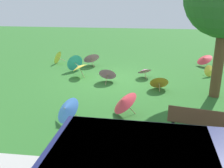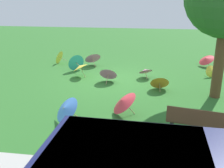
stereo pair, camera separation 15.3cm
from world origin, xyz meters
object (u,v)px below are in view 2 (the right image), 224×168
(parasol_orange_0, at_px, (159,82))
(parasol_red_1, at_px, (206,59))
(parasol_pink_2, at_px, (93,57))
(parasol_teal_1, at_px, (75,62))
(parasol_pink_5, at_px, (145,71))
(parasol_yellow_0, at_px, (80,67))
(parasol_red_2, at_px, (123,102))
(parasol_yellow_1, at_px, (59,57))
(parasol_pink_0, at_px, (108,73))
(parasol_yellow_2, at_px, (211,71))
(parasol_blue_0, at_px, (65,109))
(park_bench, at_px, (196,122))

(parasol_orange_0, xyz_separation_m, parasol_red_1, (-2.66, -4.12, 0.08))
(parasol_pink_2, bearing_deg, parasol_orange_0, 136.42)
(parasol_teal_1, xyz_separation_m, parasol_red_1, (-7.00, -1.74, -0.01))
(parasol_pink_5, bearing_deg, parasol_yellow_0, 5.11)
(parasol_yellow_0, height_order, parasol_red_2, parasol_red_2)
(parasol_yellow_0, bearing_deg, parasol_pink_5, -174.89)
(parasol_teal_1, distance_m, parasol_yellow_1, 1.90)
(parasol_red_2, bearing_deg, parasol_teal_1, -58.94)
(parasol_red_1, bearing_deg, parasol_teal_1, 13.96)
(parasol_orange_0, relative_size, parasol_red_1, 0.73)
(parasol_pink_0, distance_m, parasol_pink_2, 3.07)
(parasol_pink_2, bearing_deg, parasol_yellow_2, 168.21)
(parasol_blue_0, bearing_deg, parasol_teal_1, -77.14)
(parasol_teal_1, relative_size, parasol_yellow_1, 1.11)
(parasol_teal_1, xyz_separation_m, parasol_red_2, (-3.06, 5.08, 0.04))
(parasol_yellow_0, height_order, parasol_red_1, parasol_yellow_0)
(park_bench, relative_size, parasol_yellow_1, 2.06)
(park_bench, relative_size, parasol_blue_0, 1.46)
(parasol_yellow_1, xyz_separation_m, parasol_yellow_2, (-8.28, 1.50, -0.09))
(parasol_orange_0, relative_size, parasol_teal_1, 0.92)
(parasol_teal_1, distance_m, parasol_red_1, 7.21)
(parasol_pink_2, xyz_separation_m, parasol_red_2, (-2.37, 6.17, 0.01))
(park_bench, relative_size, parasol_teal_1, 1.85)
(parasol_teal_1, relative_size, parasol_red_1, 0.79)
(parasol_orange_0, height_order, parasol_teal_1, parasol_teal_1)
(parasol_pink_2, height_order, parasol_pink_5, parasol_pink_2)
(parasol_red_1, xyz_separation_m, parasol_yellow_1, (8.38, 0.44, -0.06))
(parasol_yellow_2, distance_m, parasol_blue_0, 7.90)
(parasol_orange_0, relative_size, parasol_pink_2, 0.72)
(parasol_orange_0, height_order, parasol_yellow_2, parasol_orange_0)
(park_bench, height_order, parasol_red_1, park_bench)
(parasol_orange_0, height_order, parasol_blue_0, parasol_blue_0)
(parasol_pink_5, height_order, parasol_blue_0, parasol_blue_0)
(parasol_red_1, bearing_deg, parasol_yellow_0, 23.79)
(parasol_blue_0, bearing_deg, parasol_pink_5, -115.47)
(park_bench, xyz_separation_m, parasol_pink_2, (4.53, -7.30, 0.02))
(parasol_teal_1, bearing_deg, parasol_yellow_2, 178.29)
(parasol_pink_0, distance_m, parasol_teal_1, 2.63)
(parasol_yellow_0, relative_size, parasol_pink_2, 0.85)
(parasol_orange_0, distance_m, parasol_blue_0, 4.56)
(parasol_pink_0, height_order, parasol_blue_0, parasol_blue_0)
(parasol_pink_5, xyz_separation_m, parasol_blue_0, (2.38, 4.99, 0.07))
(parasol_yellow_0, bearing_deg, parasol_teal_1, -63.46)
(parasol_pink_0, xyz_separation_m, parasol_teal_1, (2.04, -1.67, 0.03))
(parasol_orange_0, bearing_deg, parasol_red_1, -122.86)
(parasol_red_2, bearing_deg, parasol_pink_0, -73.33)
(parasol_pink_5, distance_m, parasol_blue_0, 5.53)
(park_bench, xyz_separation_m, parasol_pink_5, (1.52, -5.40, -0.10))
(parasol_orange_0, bearing_deg, park_bench, 103.04)
(parasol_yellow_0, distance_m, parasol_blue_0, 4.77)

